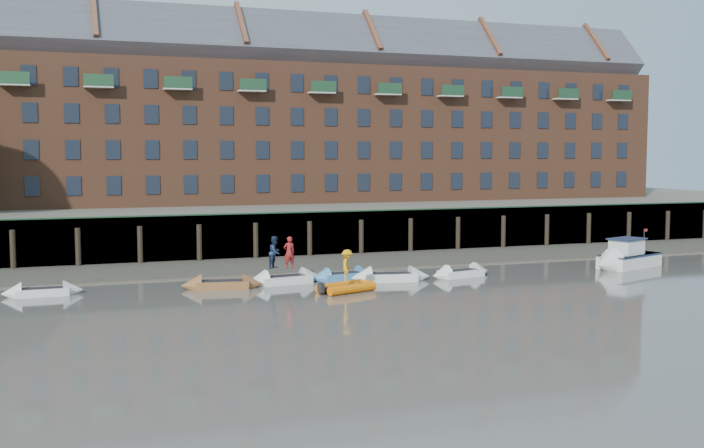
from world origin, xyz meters
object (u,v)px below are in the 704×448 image
rowboat_0 (43,292)px  rowboat_5 (390,277)px  rowboat_6 (461,273)px  person_rower_b (275,252)px  rib_tender (348,287)px  rowboat_3 (285,280)px  rowboat_2 (222,285)px  motor_launch (621,259)px  rowboat_4 (343,276)px  person_rower_a (289,252)px  person_rib_crew (347,266)px

rowboat_0 → rowboat_5: size_ratio=0.84×
rowboat_0 → rowboat_6: bearing=-4.7°
rowboat_6 → person_rower_b: 11.54m
rib_tender → rowboat_3: bearing=103.6°
rowboat_2 → motor_launch: motor_launch is taller
rowboat_4 → rowboat_5: 2.84m
rowboat_6 → rowboat_5: bearing=169.2°
rowboat_2 → person_rower_a: 4.33m
person_rib_crew → rowboat_2: bearing=84.3°
rowboat_3 → motor_launch: bearing=-12.3°
motor_launch → rowboat_0: bearing=-23.6°
person_rower_a → person_rib_crew: size_ratio=1.02×
rowboat_0 → rowboat_5: 19.33m
rib_tender → person_rib_crew: size_ratio=1.92×
rowboat_3 → person_rower_a: bearing=-23.7°
rowboat_6 → person_rower_b: person_rower_b is taller
person_rower_b → rowboat_3: bearing=-62.1°
rowboat_0 → rowboat_3: bearing=-3.1°
rowboat_5 → rib_tender: size_ratio=1.43×
rowboat_2 → person_rower_b: (3.21, 0.66, 1.61)m
rowboat_3 → rib_tender: size_ratio=1.40×
motor_launch → person_rower_b: bearing=-24.4°
rowboat_2 → rowboat_5: 9.90m
rowboat_4 → person_rower_a: (-3.42, -0.36, 1.61)m
rowboat_5 → person_rower_b: bearing=179.1°
rowboat_5 → person_rower_a: (-5.89, 1.05, 1.58)m
rowboat_6 → person_rower_a: bearing=162.9°
rib_tender → rowboat_5: bearing=16.9°
person_rower_a → person_rower_b: bearing=-17.6°
rowboat_0 → rowboat_6: (23.96, -1.43, 0.01)m
person_rower_a → person_rib_crew: person_rower_a is taller
rib_tender → motor_launch: motor_launch is taller
rib_tender → motor_launch: 20.03m
rowboat_4 → person_rib_crew: (-1.23, -4.24, 1.22)m
motor_launch → person_rower_b: 23.00m
rowboat_2 → person_rower_a: size_ratio=2.54×
rowboat_4 → person_rib_crew: 4.58m
rowboat_4 → person_rower_a: bearing=177.0°
rowboat_0 → motor_launch: bearing=-4.0°
rowboat_0 → rowboat_2: size_ratio=0.89×
rowboat_5 → rowboat_6: size_ratio=1.11×
rowboat_0 → person_rower_b: (12.60, -0.27, 1.63)m
rowboat_6 → rowboat_4: bearing=157.7°
rowboat_6 → motor_launch: motor_launch is taller
rowboat_5 → rowboat_6: 4.69m
person_rib_crew → rib_tender: bearing=-8.5°
person_rower_b → rib_tender: bearing=-101.0°
rowboat_0 → rib_tender: rowboat_0 is taller
motor_launch → person_rower_b: (-22.93, 1.39, 1.21)m
rowboat_4 → motor_launch: bearing=-13.8°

